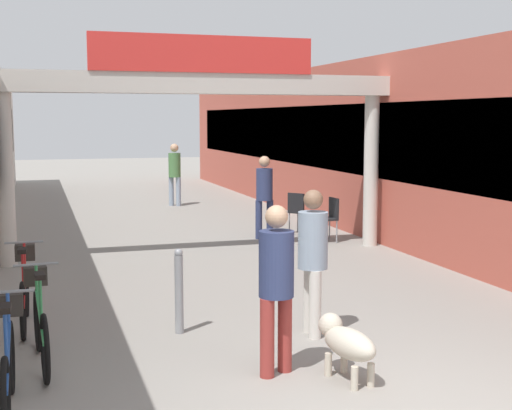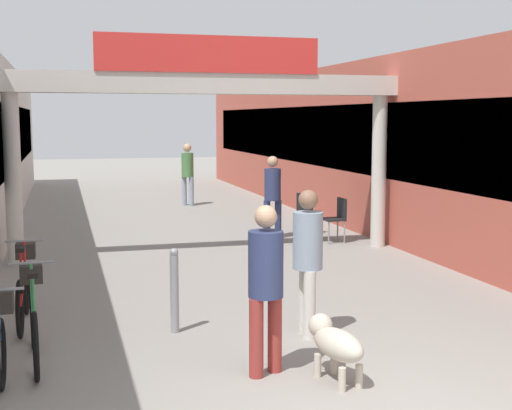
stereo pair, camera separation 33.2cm
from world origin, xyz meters
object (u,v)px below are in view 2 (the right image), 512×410
dog_on_leash (335,343)px  bicycle_green_second (34,319)px  pedestrian_companion (308,253)px  pedestrian_carrying_crate (273,192)px  bollard_post_metal (175,290)px  pedestrian_with_dog (266,279)px  cafe_chair_black_farther (307,209)px  bicycle_red_third (24,288)px  cafe_chair_black_nearer (337,216)px  pedestrian_elderly_walking (188,170)px

dog_on_leash → bicycle_green_second: size_ratio=0.49×
pedestrian_companion → pedestrian_carrying_crate: (1.51, 6.47, 0.02)m
pedestrian_companion → bollard_post_metal: size_ratio=1.69×
pedestrian_with_dog → cafe_chair_black_farther: size_ratio=1.87×
cafe_chair_black_farther → bicycle_red_third: bearing=-135.7°
bicycle_red_third → cafe_chair_black_nearer: bicycle_red_third is taller
pedestrian_elderly_walking → cafe_chair_black_nearer: bearing=-74.7°
bicycle_green_second → bollard_post_metal: bearing=20.4°
pedestrian_elderly_walking → dog_on_leash: bearing=-94.1°
pedestrian_companion → pedestrian_carrying_crate: size_ratio=0.98×
bicycle_red_third → cafe_chair_black_farther: (5.55, 5.42, 0.10)m
pedestrian_carrying_crate → bicycle_red_third: size_ratio=1.01×
bollard_post_metal → dog_on_leash: bearing=-57.4°
pedestrian_carrying_crate → cafe_chair_black_nearer: 1.43m
bicycle_green_second → cafe_chair_black_nearer: size_ratio=1.90×
pedestrian_carrying_crate → cafe_chair_black_nearer: (1.12, -0.77, -0.44)m
pedestrian_elderly_walking → dog_on_leash: pedestrian_elderly_walking is taller
bicycle_green_second → bollard_post_metal: bollard_post_metal is taller
pedestrian_elderly_walking → bicycle_red_third: bearing=-109.6°
pedestrian_with_dog → cafe_chair_black_farther: bearing=67.9°
bicycle_green_second → bollard_post_metal: 1.65m
bicycle_red_third → cafe_chair_black_farther: size_ratio=1.90×
pedestrian_with_dog → bicycle_green_second: size_ratio=0.98×
pedestrian_companion → bollard_post_metal: bearing=159.8°
pedestrian_with_dog → pedestrian_carrying_crate: size_ratio=0.97×
dog_on_leash → bollard_post_metal: bollard_post_metal is taller
pedestrian_with_dog → pedestrian_elderly_walking: pedestrian_elderly_walking is taller
dog_on_leash → cafe_chair_black_farther: 8.62m
bicycle_green_second → cafe_chair_black_nearer: 8.04m
pedestrian_with_dog → bollard_post_metal: size_ratio=1.67×
pedestrian_elderly_walking → bollard_post_metal: 12.16m
pedestrian_companion → bicycle_red_third: (-3.15, 1.40, -0.53)m
bollard_post_metal → bicycle_red_third: bearing=153.0°
pedestrian_with_dog → bicycle_green_second: 2.47m
dog_on_leash → cafe_chair_black_nearer: (2.85, 7.09, 0.17)m
pedestrian_with_dog → pedestrian_elderly_walking: bearing=83.3°
pedestrian_carrying_crate → dog_on_leash: 8.07m
pedestrian_carrying_crate → cafe_chair_black_farther: 1.05m
pedestrian_with_dog → bicycle_red_third: bearing=133.6°
pedestrian_carrying_crate → cafe_chair_black_farther: size_ratio=1.92×
pedestrian_elderly_walking → cafe_chair_black_nearer: (1.85, -6.77, -0.47)m
bicycle_red_third → cafe_chair_black_farther: 7.76m
cafe_chair_black_farther → bollard_post_metal: bearing=-121.4°
bicycle_green_second → cafe_chair_black_nearer: (5.62, 5.75, 0.10)m
bicycle_green_second → cafe_chair_black_farther: bearing=51.9°
pedestrian_companion → cafe_chair_black_farther: bearing=70.6°
pedestrian_with_dog → bicycle_green_second: pedestrian_with_dog is taller
pedestrian_carrying_crate → pedestrian_companion: bearing=-103.2°
bollard_post_metal → cafe_chair_black_nearer: 6.59m
bicycle_red_third → pedestrian_companion: bearing=-24.0°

